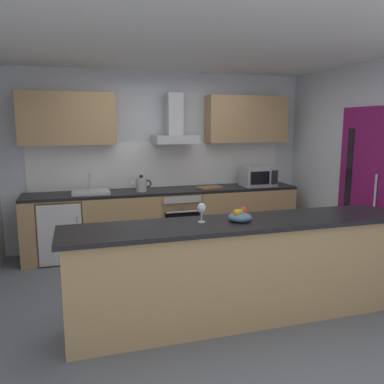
% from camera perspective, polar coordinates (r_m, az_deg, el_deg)
% --- Properties ---
extents(ground, '(5.48, 4.66, 0.02)m').
position_cam_1_polar(ground, '(4.52, 0.68, -14.20)').
color(ground, slate).
extents(ceiling, '(5.48, 4.66, 0.02)m').
position_cam_1_polar(ceiling, '(4.21, 0.76, 20.50)').
color(ceiling, white).
extents(wall_back, '(5.48, 0.12, 2.60)m').
position_cam_1_polar(wall_back, '(5.98, -4.68, 4.69)').
color(wall_back, silver).
rests_on(wall_back, ground).
extents(wall_right, '(0.12, 4.66, 2.60)m').
position_cam_1_polar(wall_right, '(5.32, 25.14, 3.16)').
color(wall_right, silver).
rests_on(wall_right, ground).
extents(backsplash_tile, '(3.81, 0.02, 0.66)m').
position_cam_1_polar(backsplash_tile, '(5.92, -4.53, 3.96)').
color(backsplash_tile, white).
extents(counter_back, '(3.94, 0.60, 0.90)m').
position_cam_1_polar(counter_back, '(5.76, -3.78, -4.08)').
color(counter_back, tan).
rests_on(counter_back, ground).
extents(counter_island, '(3.25, 0.64, 0.96)m').
position_cam_1_polar(counter_island, '(3.75, 7.08, -11.30)').
color(counter_island, tan).
rests_on(counter_island, ground).
extents(upper_cabinets, '(3.89, 0.32, 0.70)m').
position_cam_1_polar(upper_cabinets, '(5.74, -4.28, 10.58)').
color(upper_cabinets, tan).
extents(side_door, '(0.08, 0.85, 2.05)m').
position_cam_1_polar(side_door, '(5.39, 23.56, 0.41)').
color(side_door, '#7A1456').
rests_on(side_door, ground).
extents(oven, '(0.60, 0.62, 0.80)m').
position_cam_1_polar(oven, '(5.77, -2.11, -3.94)').
color(oven, slate).
rests_on(oven, ground).
extents(refrigerator, '(0.58, 0.60, 0.85)m').
position_cam_1_polar(refrigerator, '(5.61, -18.60, -5.22)').
color(refrigerator, white).
rests_on(refrigerator, ground).
extents(microwave, '(0.50, 0.38, 0.30)m').
position_cam_1_polar(microwave, '(6.07, 9.65, 2.29)').
color(microwave, '#B7BABC').
rests_on(microwave, counter_back).
extents(sink, '(0.50, 0.40, 0.26)m').
position_cam_1_polar(sink, '(5.51, -14.59, 0.08)').
color(sink, silver).
rests_on(sink, counter_back).
extents(kettle, '(0.29, 0.15, 0.24)m').
position_cam_1_polar(kettle, '(5.52, -7.39, 1.14)').
color(kettle, '#B7BABC').
rests_on(kettle, counter_back).
extents(range_hood, '(0.62, 0.45, 0.72)m').
position_cam_1_polar(range_hood, '(5.73, -2.52, 9.37)').
color(range_hood, '#B7BABC').
extents(wine_glass, '(0.08, 0.08, 0.18)m').
position_cam_1_polar(wine_glass, '(3.51, 1.41, -2.48)').
color(wine_glass, silver).
rests_on(wine_glass, counter_island).
extents(fruit_bowl, '(0.22, 0.22, 0.13)m').
position_cam_1_polar(fruit_bowl, '(3.59, 7.03, -3.53)').
color(fruit_bowl, slate).
rests_on(fruit_bowl, counter_island).
extents(chopping_board, '(0.39, 0.31, 0.02)m').
position_cam_1_polar(chopping_board, '(5.79, 2.53, 0.67)').
color(chopping_board, '#9E7247').
rests_on(chopping_board, counter_back).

